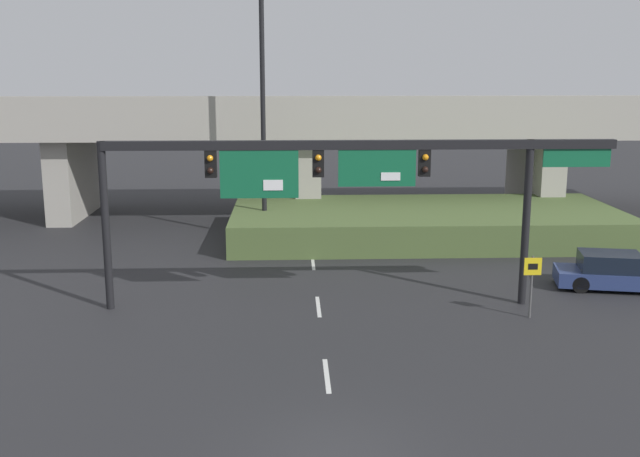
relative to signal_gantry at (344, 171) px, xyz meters
The scene contains 8 objects.
ground_plane 11.71m from the signal_gantry, 94.90° to the right, with size 160.00×160.00×0.00m, color #262628.
lane_markings 5.83m from the signal_gantry, 106.71° to the left, with size 0.14×21.05×0.01m.
signal_gantry is the anchor object (origin of this frame).
speed_limit_sign 7.38m from the signal_gantry, 14.37° to the right, with size 0.60×0.11×2.18m.
highway_light_pole_near 11.66m from the signal_gantry, 106.18° to the left, with size 0.70×0.36×13.75m.
overpass_bridge 17.63m from the signal_gantry, 92.95° to the left, with size 47.65×8.61×7.03m.
grass_embankment 12.87m from the signal_gantry, 66.08° to the left, with size 19.42×8.80×1.48m.
parked_sedan_near_right 11.54m from the signal_gantry, ahead, with size 4.61×2.64×1.42m.
Camera 1 is at (-0.97, -15.23, 8.35)m, focal length 42.00 mm.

